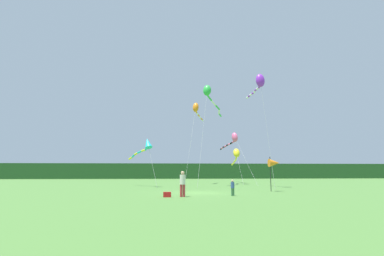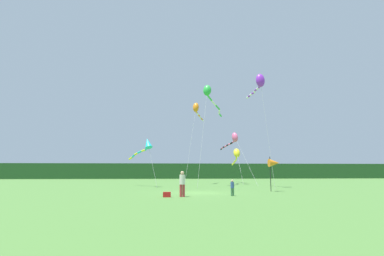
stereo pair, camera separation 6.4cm
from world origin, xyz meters
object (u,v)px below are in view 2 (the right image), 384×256
object	(u,v)px
kite_purple	(260,82)
banner_flag_pole	(274,163)
kite_cyan	(146,145)
kite_green	(209,94)
kite_yellow	(236,154)
kite_rainbow	(234,139)
person_child	(232,187)
kite_orange	(196,109)
person_adult	(182,182)
cooler_box	(167,195)

from	to	relation	value
kite_purple	banner_flag_pole	bearing A→B (deg)	-98.06
kite_cyan	kite_green	size ratio (longest dim) A/B	0.49
banner_flag_pole	kite_purple	bearing A→B (deg)	81.94
banner_flag_pole	kite_yellow	distance (m)	18.03
banner_flag_pole	kite_purple	world-z (taller)	kite_purple
banner_flag_pole	kite_rainbow	size ratio (longest dim) A/B	0.36
person_child	banner_flag_pole	bearing A→B (deg)	43.14
banner_flag_pole	kite_orange	bearing A→B (deg)	108.75
person_adult	banner_flag_pole	world-z (taller)	banner_flag_pole
cooler_box	kite_purple	bearing A→B (deg)	46.66
person_adult	person_child	bearing A→B (deg)	7.72
kite_green	kite_orange	bearing A→B (deg)	101.32
kite_rainbow	kite_orange	world-z (taller)	kite_orange
banner_flag_pole	kite_green	world-z (taller)	kite_green
kite_yellow	kite_rainbow	bearing A→B (deg)	-107.54
kite_rainbow	person_adult	bearing A→B (deg)	-112.53
person_child	person_adult	bearing A→B (deg)	-172.28
banner_flag_pole	kite_green	xyz separation A→B (m)	(-4.08, 9.90, 8.52)
person_child	cooler_box	distance (m)	4.53
person_adult	kite_cyan	world-z (taller)	kite_cyan
kite_purple	kite_orange	bearing A→B (deg)	121.77
kite_orange	kite_green	distance (m)	5.34
cooler_box	kite_cyan	bearing A→B (deg)	100.20
person_adult	banner_flag_pole	xyz separation A→B (m)	(8.01, 4.73, 1.41)
kite_rainbow	kite_yellow	bearing A→B (deg)	72.46
kite_cyan	person_child	bearing A→B (deg)	-61.49
person_child	banner_flag_pole	xyz separation A→B (m)	(4.55, 4.26, 1.74)
person_adult	kite_cyan	distance (m)	13.96
kite_rainbow	kite_purple	world-z (taller)	kite_purple
banner_flag_pole	kite_yellow	world-z (taller)	kite_yellow
kite_cyan	banner_flag_pole	bearing A→B (deg)	-36.21
person_adult	cooler_box	bearing A→B (deg)	-173.62
kite_yellow	kite_cyan	distance (m)	15.65
kite_orange	cooler_box	bearing A→B (deg)	-101.06
kite_cyan	kite_green	xyz separation A→B (m)	(7.31, 1.56, 6.36)
person_child	kite_green	bearing A→B (deg)	88.13
person_adult	kite_orange	distance (m)	22.04
person_adult	cooler_box	xyz separation A→B (m)	(-1.01, -0.11, -0.77)
kite_yellow	kite_purple	xyz separation A→B (m)	(-0.19, -12.37, 7.09)
kite_cyan	kite_yellow	bearing A→B (deg)	37.75
kite_purple	cooler_box	bearing A→B (deg)	-133.34
person_adult	kite_green	distance (m)	18.11
person_child	banner_flag_pole	world-z (taller)	banner_flag_pole
kite_rainbow	kite_orange	distance (m)	6.51
cooler_box	kite_green	world-z (taller)	kite_green
person_adult	kite_rainbow	distance (m)	20.67
kite_cyan	kite_orange	world-z (taller)	kite_orange
person_child	cooler_box	size ratio (longest dim) A/B	2.14
person_adult	person_child	xyz separation A→B (m)	(3.46, 0.47, -0.33)
person_adult	kite_yellow	bearing A→B (deg)	68.35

